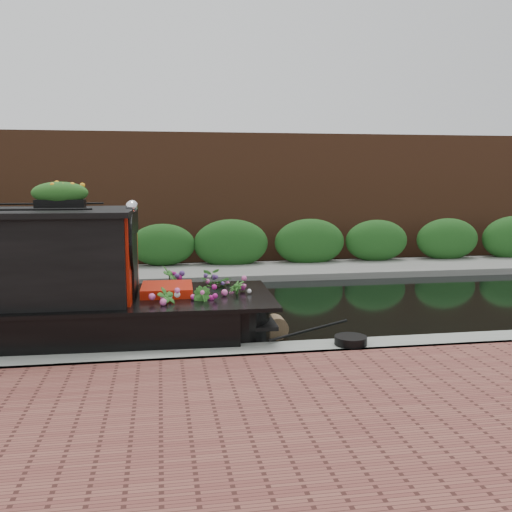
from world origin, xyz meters
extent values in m
plane|color=black|center=(0.00, 0.00, 0.00)|extent=(80.00, 80.00, 0.00)
cube|color=gray|center=(0.00, -3.30, 0.00)|extent=(40.00, 0.60, 0.50)
cube|color=slate|center=(0.00, 4.20, 0.00)|extent=(40.00, 2.40, 0.34)
cube|color=#1F511B|center=(0.00, 5.10, 0.00)|extent=(40.00, 1.10, 2.80)
cube|color=brown|center=(0.00, 7.20, 0.00)|extent=(40.00, 1.00, 8.00)
cube|color=red|center=(-0.40, -1.96, 1.43)|extent=(0.12, 1.75, 1.35)
cube|color=black|center=(-1.73, -2.85, 1.50)|extent=(0.90, 0.06, 0.55)
cube|color=red|center=(0.12, -1.96, 0.70)|extent=(0.83, 0.93, 0.50)
sphere|color=white|center=(-0.39, -2.10, 2.21)|extent=(0.18, 0.18, 0.18)
sphere|color=white|center=(-0.39, -1.82, 2.21)|extent=(0.18, 0.18, 0.18)
cube|color=black|center=(-1.45, -1.96, 2.25)|extent=(0.74, 0.26, 0.14)
ellipsoid|color=#FEA51C|center=(-1.45, -1.96, 2.44)|extent=(0.81, 0.26, 0.24)
imported|color=#2C6622|center=(0.11, -2.68, 0.75)|extent=(0.38, 0.38, 0.60)
imported|color=#2C6622|center=(0.64, -2.62, 0.74)|extent=(0.40, 0.41, 0.58)
imported|color=#2C6622|center=(0.97, -1.41, 0.75)|extent=(0.58, 0.51, 0.61)
imported|color=#2C6622|center=(1.22, -2.15, 0.73)|extent=(0.40, 0.40, 0.57)
imported|color=#2C6622|center=(0.18, -1.20, 0.80)|extent=(0.36, 0.43, 0.69)
cylinder|color=brown|center=(1.90, -1.96, 0.18)|extent=(0.37, 0.36, 0.37)
cylinder|color=black|center=(2.73, -3.32, 0.31)|extent=(0.47, 0.47, 0.12)
camera|label=1|loc=(0.04, -11.00, 2.68)|focal=40.00mm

